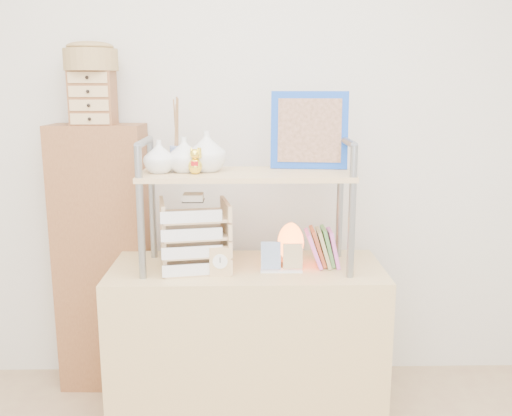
# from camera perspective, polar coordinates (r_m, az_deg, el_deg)

# --- Properties ---
(room_shell) EXTENTS (3.42, 3.41, 2.61)m
(room_shell) POSITION_cam_1_polar(r_m,az_deg,el_deg) (1.61, -0.96, 17.94)
(room_shell) COLOR silver
(room_shell) RESTS_ON ground
(desk) EXTENTS (1.20, 0.50, 0.75)m
(desk) POSITION_cam_1_polar(r_m,az_deg,el_deg) (2.67, -0.91, -13.54)
(desk) COLOR tan
(desk) RESTS_ON ground
(cabinet) EXTENTS (0.46, 0.25, 1.35)m
(cabinet) POSITION_cam_1_polar(r_m,az_deg,el_deg) (2.99, -15.00, -4.93)
(cabinet) COLOR brown
(cabinet) RESTS_ON ground
(hutch) EXTENTS (0.90, 0.34, 0.76)m
(hutch) POSITION_cam_1_polar(r_m,az_deg,el_deg) (2.45, -2.37, 4.00)
(hutch) COLOR gray
(hutch) RESTS_ON desk
(letter_tray) EXTENTS (0.31, 0.30, 0.33)m
(letter_tray) POSITION_cam_1_polar(r_m,az_deg,el_deg) (2.47, -6.18, -3.13)
(letter_tray) COLOR tan
(letter_tray) RESTS_ON desk
(salt_lamp) EXTENTS (0.13, 0.12, 0.19)m
(salt_lamp) POSITION_cam_1_polar(r_m,az_deg,el_deg) (2.53, 3.47, -3.57)
(salt_lamp) COLOR brown
(salt_lamp) RESTS_ON desk
(desk_clock) EXTENTS (0.09, 0.04, 0.12)m
(desk_clock) POSITION_cam_1_polar(r_m,az_deg,el_deg) (2.40, -3.59, -5.34)
(desk_clock) COLOR tan
(desk_clock) RESTS_ON desk
(postcard_stand) EXTENTS (0.18, 0.05, 0.13)m
(postcard_stand) POSITION_cam_1_polar(r_m,az_deg,el_deg) (2.46, 2.55, -5.51)
(postcard_stand) COLOR white
(postcard_stand) RESTS_ON desk
(drawer_chest) EXTENTS (0.20, 0.16, 0.25)m
(drawer_chest) POSITION_cam_1_polar(r_m,az_deg,el_deg) (2.85, -15.99, 10.53)
(drawer_chest) COLOR brown
(drawer_chest) RESTS_ON cabinet
(woven_basket) EXTENTS (0.25, 0.25, 0.10)m
(woven_basket) POSITION_cam_1_polar(r_m,az_deg,el_deg) (2.85, -16.19, 14.04)
(woven_basket) COLOR olive
(woven_basket) RESTS_ON drawer_chest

